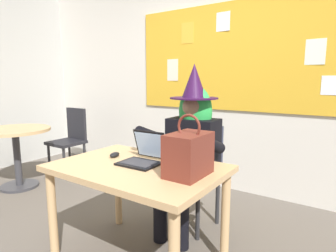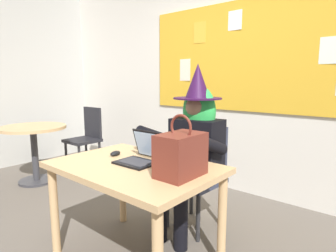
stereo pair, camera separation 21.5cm
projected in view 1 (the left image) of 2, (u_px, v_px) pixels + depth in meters
The scene contains 9 objects.
wall_back_bulletin at pixel (231, 68), 3.25m from camera, with size 6.25×1.91×2.84m.
desk_main at pixel (138, 179), 1.95m from camera, with size 1.15×0.78×0.72m.
chair_at_desk at pixel (197, 169), 2.55m from camera, with size 0.44×0.44×0.90m.
person_costumed at pixel (190, 140), 2.40m from camera, with size 0.61×0.68×1.43m.
laptop at pixel (144, 156), 1.99m from camera, with size 0.28×0.29×0.22m.
computer_mouse at pixel (115, 155), 2.15m from camera, with size 0.06×0.10×0.03m, color black.
handbag at pixel (189, 154), 1.71m from camera, with size 0.20×0.30×0.38m.
side_table_round at pixel (16, 144), 3.39m from camera, with size 0.79×0.79×0.73m.
chair_spare_by_window at pixel (71, 136), 4.03m from camera, with size 0.42×0.42×0.90m.
Camera 1 is at (1.27, -1.36, 1.29)m, focal length 30.35 mm.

